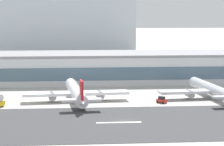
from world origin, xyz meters
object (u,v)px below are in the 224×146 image
terminal_building (127,67)px  service_baggage_tug_1 (162,100)px  airliner_red_tail_gate_1 (76,93)px  airliner_black_tail_gate_2 (214,90)px  distant_hotel_block (64,24)px

terminal_building → service_baggage_tug_1: terminal_building is taller
airliner_red_tail_gate_1 → airliner_black_tail_gate_2: 46.19m
distant_hotel_block → airliner_red_tail_gate_1: bearing=-88.3°
distant_hotel_block → airliner_black_tail_gate_2: size_ratio=2.27×
terminal_building → service_baggage_tug_1: 51.37m
airliner_black_tail_gate_2 → service_baggage_tug_1: (-18.97, -6.51, -1.79)m
airliner_black_tail_gate_2 → service_baggage_tug_1: airliner_black_tail_gate_2 is taller
airliner_black_tail_gate_2 → terminal_building: bearing=23.8°
service_baggage_tug_1 → airliner_black_tail_gate_2: bearing=66.8°
service_baggage_tug_1 → airliner_red_tail_gate_1: bearing=-142.3°
airliner_red_tail_gate_1 → service_baggage_tug_1: size_ratio=12.80×
terminal_building → airliner_black_tail_gate_2: 50.69m
service_baggage_tug_1 → terminal_building: bearing=143.9°
terminal_building → distant_hotel_block: distant_hotel_block is taller
terminal_building → airliner_black_tail_gate_2: terminal_building is taller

